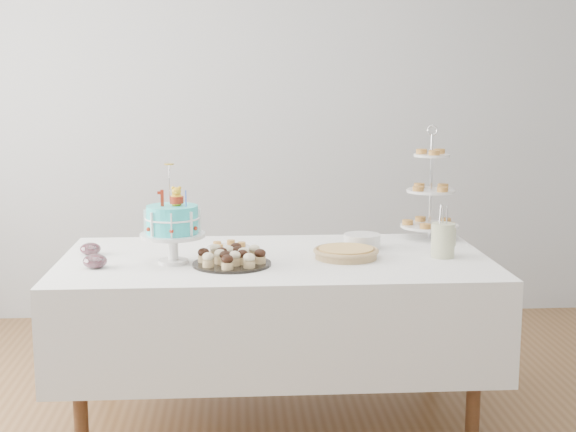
{
  "coord_description": "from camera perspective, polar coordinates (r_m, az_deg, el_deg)",
  "views": [
    {
      "loc": [
        -0.17,
        -3.22,
        1.56
      ],
      "look_at": [
        0.06,
        0.3,
        0.96
      ],
      "focal_mm": 50.0,
      "sensor_mm": 36.0,
      "label": 1
    }
  ],
  "objects": [
    {
      "name": "utensil_pitcher",
      "position": [
        3.67,
        10.97,
        -1.6
      ],
      "size": [
        0.11,
        0.11,
        0.24
      ],
      "rotation": [
        0.0,
        0.0,
        0.06
      ],
      "color": "beige",
      "rests_on": "table"
    },
    {
      "name": "pie",
      "position": [
        3.6,
        4.15,
        -2.59
      ],
      "size": [
        0.29,
        0.29,
        0.05
      ],
      "color": "tan",
      "rests_on": "table"
    },
    {
      "name": "jam_bowl_b",
      "position": [
        3.77,
        -13.87,
        -2.3
      ],
      "size": [
        0.09,
        0.09,
        0.06
      ],
      "color": "silver",
      "rests_on": "table"
    },
    {
      "name": "tiered_stand",
      "position": [
        4.07,
        10.1,
        1.73
      ],
      "size": [
        0.29,
        0.29,
        0.57
      ],
      "color": "silver",
      "rests_on": "table"
    },
    {
      "name": "walls",
      "position": [
        3.23,
        -0.68,
        5.95
      ],
      "size": [
        5.04,
        4.04,
        2.7
      ],
      "color": "#AAACAF",
      "rests_on": "floor"
    },
    {
      "name": "cupcake_tray",
      "position": [
        3.46,
        -4.02,
        -2.9
      ],
      "size": [
        0.34,
        0.34,
        0.08
      ],
      "color": "black",
      "rests_on": "table"
    },
    {
      "name": "pastry_plate",
      "position": [
        3.79,
        -4.24,
        -2.17
      ],
      "size": [
        0.21,
        0.21,
        0.03
      ],
      "color": "silver",
      "rests_on": "table"
    },
    {
      "name": "plate_stack",
      "position": [
        3.81,
        5.28,
        -1.79
      ],
      "size": [
        0.17,
        0.17,
        0.07
      ],
      "color": "silver",
      "rests_on": "table"
    },
    {
      "name": "jam_bowl_a",
      "position": [
        3.5,
        -13.56,
        -3.16
      ],
      "size": [
        0.1,
        0.1,
        0.06
      ],
      "color": "silver",
      "rests_on": "table"
    },
    {
      "name": "table",
      "position": [
        3.67,
        -0.91,
        -6.41
      ],
      "size": [
        1.92,
        1.02,
        0.77
      ],
      "color": "silver",
      "rests_on": "floor"
    },
    {
      "name": "birthday_cake",
      "position": [
        3.51,
        -8.19,
        -1.47
      ],
      "size": [
        0.28,
        0.28,
        0.43
      ],
      "rotation": [
        0.0,
        0.0,
        0.04
      ],
      "color": "silver",
      "rests_on": "table"
    }
  ]
}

